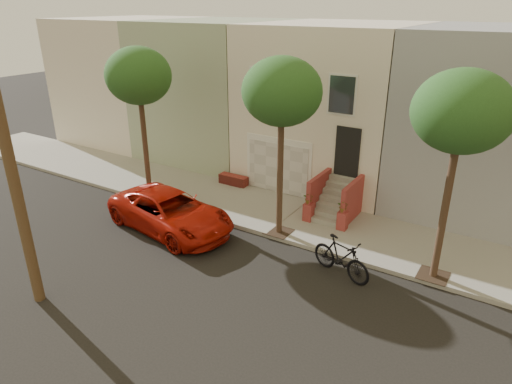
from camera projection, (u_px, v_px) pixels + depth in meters
The scene contains 9 objects.
ground at pixel (190, 277), 14.24m from camera, with size 90.00×90.00×0.00m, color black.
sidewalk at pixel (275, 213), 18.39m from camera, with size 40.00×3.70×0.15m, color gray.
house_row at pixel (337, 101), 21.57m from camera, with size 33.10×11.70×7.00m.
tree_left at pixel (138, 77), 17.94m from camera, with size 2.70×2.57×6.30m.
tree_mid at pixel (282, 93), 14.76m from camera, with size 2.70×2.57×6.30m.
tree_right at pixel (462, 113), 12.08m from camera, with size 2.70×2.57×6.30m.
utility_pole at pixel (490, 238), 5.82m from camera, with size 23.60×1.22×10.00m.
pickup_truck at pixel (170, 212), 16.95m from camera, with size 2.43×5.27×1.46m, color #A41307.
motorcycle at pixel (341, 257), 14.09m from camera, with size 0.61×2.17×1.31m, color black.
Camera 1 is at (8.16, -9.15, 7.99)m, focal length 31.76 mm.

